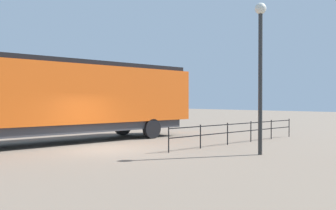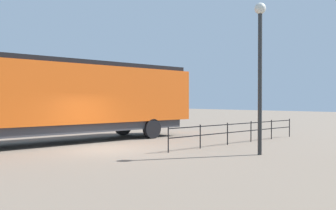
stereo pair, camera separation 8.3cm
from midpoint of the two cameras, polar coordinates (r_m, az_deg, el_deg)
ground_plane at (r=16.65m, az=-9.23°, el=-6.68°), size 120.00×120.00×0.00m
locomotive at (r=19.56m, az=-14.96°, el=1.20°), size 3.04×15.73×4.13m
lamp_post at (r=15.21m, az=14.00°, el=7.42°), size 0.45×0.45×5.96m
platform_fence at (r=18.95m, az=10.99°, el=-3.66°), size 0.05×9.76×1.06m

